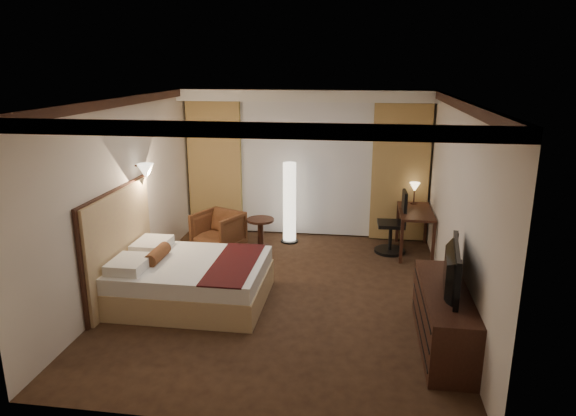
# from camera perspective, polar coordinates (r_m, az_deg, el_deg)

# --- Properties ---
(floor) EXTENTS (4.50, 5.50, 0.01)m
(floor) POSITION_cam_1_polar(r_m,az_deg,el_deg) (7.33, -0.45, -9.54)
(floor) COLOR #311D13
(floor) RESTS_ON ground
(ceiling) EXTENTS (4.50, 5.50, 0.01)m
(ceiling) POSITION_cam_1_polar(r_m,az_deg,el_deg) (6.64, -0.51, 12.04)
(ceiling) COLOR white
(ceiling) RESTS_ON back_wall
(back_wall) EXTENTS (4.50, 0.02, 2.70)m
(back_wall) POSITION_cam_1_polar(r_m,az_deg,el_deg) (9.52, 2.03, 4.96)
(back_wall) COLOR beige
(back_wall) RESTS_ON floor
(left_wall) EXTENTS (0.02, 5.50, 2.70)m
(left_wall) POSITION_cam_1_polar(r_m,az_deg,el_deg) (7.52, -17.68, 1.31)
(left_wall) COLOR beige
(left_wall) RESTS_ON floor
(right_wall) EXTENTS (0.02, 5.50, 2.70)m
(right_wall) POSITION_cam_1_polar(r_m,az_deg,el_deg) (6.90, 18.33, -0.02)
(right_wall) COLOR beige
(right_wall) RESTS_ON floor
(crown_molding) EXTENTS (4.50, 5.50, 0.12)m
(crown_molding) POSITION_cam_1_polar(r_m,az_deg,el_deg) (6.64, -0.50, 11.52)
(crown_molding) COLOR black
(crown_molding) RESTS_ON ceiling
(soffit) EXTENTS (4.50, 0.50, 0.20)m
(soffit) POSITION_cam_1_polar(r_m,az_deg,el_deg) (9.12, 1.93, 12.41)
(soffit) COLOR white
(soffit) RESTS_ON ceiling
(curtain_sheer) EXTENTS (2.48, 0.04, 2.45)m
(curtain_sheer) POSITION_cam_1_polar(r_m,az_deg,el_deg) (9.46, 1.97, 4.28)
(curtain_sheer) COLOR silver
(curtain_sheer) RESTS_ON back_wall
(curtain_left_drape) EXTENTS (1.00, 0.14, 2.45)m
(curtain_left_drape) POSITION_cam_1_polar(r_m,az_deg,el_deg) (9.73, -8.10, 4.45)
(curtain_left_drape) COLOR tan
(curtain_left_drape) RESTS_ON back_wall
(curtain_right_drape) EXTENTS (1.00, 0.14, 2.45)m
(curtain_right_drape) POSITION_cam_1_polar(r_m,az_deg,el_deg) (9.37, 12.34, 3.81)
(curtain_right_drape) COLOR tan
(curtain_right_drape) RESTS_ON back_wall
(wall_sconce) EXTENTS (0.24, 0.24, 0.24)m
(wall_sconce) POSITION_cam_1_polar(r_m,az_deg,el_deg) (7.75, -15.52, 3.94)
(wall_sconce) COLOR white
(wall_sconce) RESTS_ON left_wall
(bed) EXTENTS (1.98, 1.54, 0.58)m
(bed) POSITION_cam_1_polar(r_m,az_deg,el_deg) (7.14, -10.59, -7.97)
(bed) COLOR white
(bed) RESTS_ON floor
(headboard) EXTENTS (0.12, 1.84, 1.50)m
(headboard) POSITION_cam_1_polar(r_m,az_deg,el_deg) (7.35, -18.19, -3.96)
(headboard) COLOR tan
(headboard) RESTS_ON floor
(armchair) EXTENTS (0.93, 0.91, 0.74)m
(armchair) POSITION_cam_1_polar(r_m,az_deg,el_deg) (8.96, -7.77, -2.35)
(armchair) COLOR #513318
(armchair) RESTS_ON floor
(side_table) EXTENTS (0.48, 0.48, 0.53)m
(side_table) POSITION_cam_1_polar(r_m,az_deg,el_deg) (9.02, -3.06, -2.81)
(side_table) COLOR black
(side_table) RESTS_ON floor
(floor_lamp) EXTENTS (0.31, 0.31, 1.48)m
(floor_lamp) POSITION_cam_1_polar(r_m,az_deg,el_deg) (9.15, 0.17, 0.60)
(floor_lamp) COLOR white
(floor_lamp) RESTS_ON floor
(desk) EXTENTS (0.55, 1.16, 0.75)m
(desk) POSITION_cam_1_polar(r_m,az_deg,el_deg) (9.00, 13.86, -2.55)
(desk) COLOR black
(desk) RESTS_ON floor
(desk_lamp) EXTENTS (0.18, 0.18, 0.34)m
(desk_lamp) POSITION_cam_1_polar(r_m,az_deg,el_deg) (9.26, 13.85, 1.48)
(desk_lamp) COLOR #FFD899
(desk_lamp) RESTS_ON desk
(office_chair) EXTENTS (0.54, 0.54, 1.09)m
(office_chair) POSITION_cam_1_polar(r_m,az_deg,el_deg) (8.87, 11.40, -1.51)
(office_chair) COLOR black
(office_chair) RESTS_ON floor
(dresser) EXTENTS (0.50, 1.78, 0.69)m
(dresser) POSITION_cam_1_polar(r_m,az_deg,el_deg) (6.22, 16.87, -11.57)
(dresser) COLOR black
(dresser) RESTS_ON floor
(television) EXTENTS (0.76, 1.16, 0.14)m
(television) POSITION_cam_1_polar(r_m,az_deg,el_deg) (5.95, 17.09, -5.90)
(television) COLOR black
(television) RESTS_ON dresser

